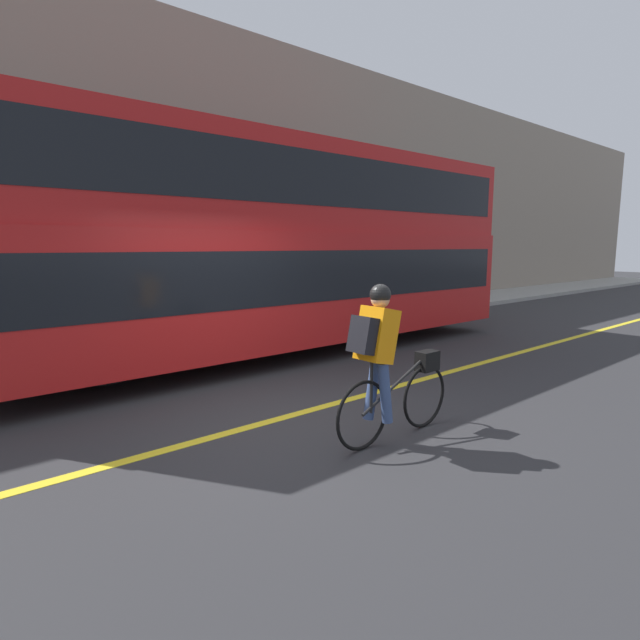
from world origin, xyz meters
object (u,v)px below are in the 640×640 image
Objects in this scene: cyclist_on_bike at (385,359)px; street_sign_post at (337,269)px; trash_bin at (366,295)px; bus at (281,241)px.

street_sign_post is (5.50, 6.76, 0.50)m from cyclist_on_bike.
street_sign_post reaches higher than cyclist_on_bike.
trash_bin is 0.41× the size of street_sign_post.
bus reaches higher than cyclist_on_bike.
trash_bin is at bearing 45.47° from cyclist_on_bike.
cyclist_on_bike is at bearing -112.84° from bus.
street_sign_post reaches higher than trash_bin.
trash_bin is at bearing 0.34° from street_sign_post.
street_sign_post is at bearing 34.66° from bus.
bus is 5.75m from trash_bin.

